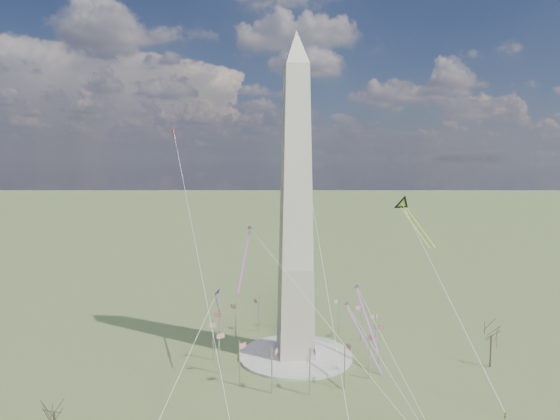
{
  "coord_description": "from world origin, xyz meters",
  "views": [
    {
      "loc": [
        -22.45,
        -151.48,
        62.68
      ],
      "look_at": [
        -4.97,
        0.0,
        47.02
      ],
      "focal_mm": 32.0,
      "sensor_mm": 36.0,
      "label": 1
    }
  ],
  "objects": [
    {
      "name": "plaza",
      "position": [
        0.0,
        0.0,
        0.4
      ],
      "size": [
        36.0,
        36.0,
        0.8
      ],
      "primitive_type": "cylinder",
      "color": "beige",
      "rests_on": "ground"
    },
    {
      "name": "tree_far",
      "position": [
        -59.15,
        -44.16,
        9.01
      ],
      "size": [
        7.23,
        7.23,
        12.65
      ],
      "color": "#403627",
      "rests_on": "ground"
    },
    {
      "name": "kite_small_white",
      "position": [
        10.63,
        46.81,
        61.8
      ],
      "size": [
        1.12,
        1.84,
        4.27
      ],
      "rotation": [
        0.0,
        0.0,
        2.77
      ],
      "color": "silver",
      "rests_on": "ground"
    },
    {
      "name": "person_east",
      "position": [
        44.96,
        -43.51,
        0.78
      ],
      "size": [
        0.68,
        0.59,
        1.57
      ],
      "primitive_type": "imported",
      "rotation": [
        0.0,
        0.0,
        3.6
      ],
      "color": "gray",
      "rests_on": "ground"
    },
    {
      "name": "flagpole_ring",
      "position": [
        -0.0,
        -0.0,
        7.27
      ],
      "size": [
        54.4,
        54.4,
        13.0
      ],
      "color": "silver",
      "rests_on": "ground"
    },
    {
      "name": "kite_streamer_mid",
      "position": [
        -15.61,
        -2.93,
        35.66
      ],
      "size": [
        5.92,
        22.94,
        15.89
      ],
      "rotation": [
        0.0,
        0.0,
        2.94
      ],
      "color": "#FF2832",
      "rests_on": "ground"
    },
    {
      "name": "kite_diamond_purple",
      "position": [
        -24.49,
        -0.32,
        20.79
      ],
      "size": [
        1.73,
        2.75,
        8.61
      ],
      "rotation": [
        0.0,
        0.0,
        2.67
      ],
      "color": "navy",
      "rests_on": "ground"
    },
    {
      "name": "ground",
      "position": [
        0.0,
        0.0,
        0.0
      ],
      "size": [
        2000.0,
        2000.0,
        0.0
      ],
      "primitive_type": "plane",
      "color": "#526331",
      "rests_on": "ground"
    },
    {
      "name": "washington_monument",
      "position": [
        0.0,
        0.0,
        47.95
      ],
      "size": [
        15.56,
        15.56,
        100.0
      ],
      "color": "#ABA48F",
      "rests_on": "plaza"
    },
    {
      "name": "tree_near",
      "position": [
        57.39,
        -14.51,
        10.35
      ],
      "size": [
        8.3,
        8.3,
        14.52
      ],
      "color": "#403627",
      "rests_on": "ground"
    },
    {
      "name": "kite_delta_black",
      "position": [
        36.28,
        4.33,
        47.19
      ],
      "size": [
        8.72,
        18.29,
        14.88
      ],
      "rotation": [
        0.0,
        0.0,
        3.39
      ],
      "color": "black",
      "rests_on": "ground"
    },
    {
      "name": "kite_streamer_right",
      "position": [
        19.49,
        -2.62,
        9.97
      ],
      "size": [
        6.7,
        22.36,
        15.59
      ],
      "rotation": [
        0.0,
        0.0,
        3.38
      ],
      "color": "#FF2832",
      "rests_on": "ground"
    },
    {
      "name": "kite_small_red",
      "position": [
        -40.68,
        41.77,
        73.3
      ],
      "size": [
        1.38,
        2.04,
        4.33
      ],
      "rotation": [
        0.0,
        0.0,
        2.5
      ],
      "color": "red",
      "rests_on": "ground"
    },
    {
      "name": "kite_streamer_left",
      "position": [
        17.33,
        -16.26,
        19.8
      ],
      "size": [
        2.0,
        20.01,
        13.73
      ],
      "rotation": [
        0.0,
        0.0,
        3.18
      ],
      "color": "#FF2832",
      "rests_on": "ground"
    }
  ]
}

